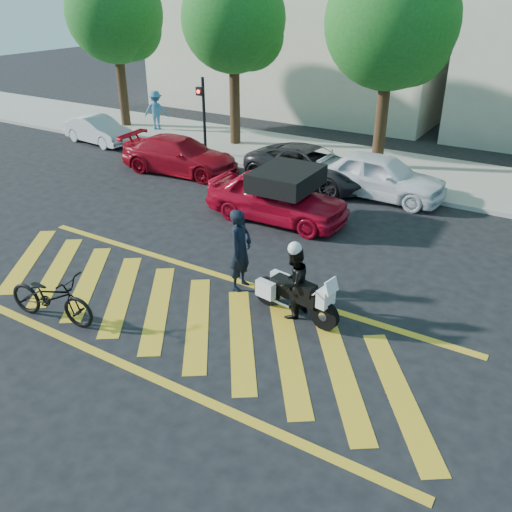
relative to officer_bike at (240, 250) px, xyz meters
The scene contains 18 objects.
ground 2.02m from the officer_bike, 106.14° to the right, with size 90.00×90.00×0.00m, color black.
sidewalk 10.36m from the officer_bike, 92.73° to the left, with size 60.00×5.00×0.15m, color #9E998E.
crosswalk 2.03m from the officer_bike, 107.34° to the right, with size 12.33×4.00×0.01m.
building_left 21.47m from the officer_bike, 113.74° to the left, with size 16.00×8.00×10.00m, color beige.
tree_far_left 17.40m from the officer_bike, 142.19° to the left, with size 4.40×4.40×7.41m.
tree_left 13.07m from the officer_bike, 123.50° to the left, with size 4.20×4.20×7.26m.
tree_center 11.16m from the officer_bike, 92.00° to the left, with size 4.60×4.60×7.56m.
signal_pole 10.70m from the officer_bike, 131.00° to the left, with size 0.28×0.43×3.20m.
officer_bike is the anchor object (origin of this frame).
bicycle 4.19m from the officer_bike, 129.33° to the right, with size 0.73×2.10×1.10m, color black.
police_motorcycle 1.73m from the officer_bike, 14.29° to the right, with size 2.16×0.81×0.96m.
officer_moto 1.66m from the officer_bike, 14.60° to the right, with size 0.78×0.61×1.61m, color black.
red_convertible 4.23m from the officer_bike, 108.16° to the left, with size 1.74×4.32×1.47m, color #AF081F.
parked_far_left 14.53m from the officer_bike, 148.89° to the left, with size 1.24×3.57×1.18m, color #AFB2B7.
parked_left 9.06m from the officer_bike, 137.62° to the left, with size 1.86×4.58×1.33m, color #9E0918.
parked_mid_left 7.76m from the officer_bike, 104.53° to the left, with size 2.18×4.74×1.32m, color black.
parked_mid_right 7.53m from the officer_bike, 85.31° to the left, with size 1.74×4.32×1.47m, color white.
pedestrian_left 15.56m from the officer_bike, 137.99° to the left, with size 1.16×0.67×1.79m, color teal.
Camera 1 is at (6.60, -7.55, 6.41)m, focal length 38.00 mm.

